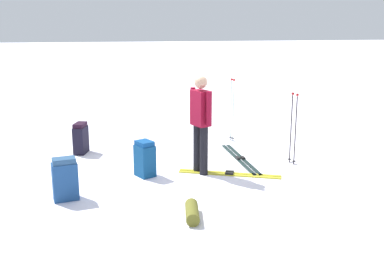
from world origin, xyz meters
The scene contains 11 objects.
ground_plane centered at (0.00, 0.00, 0.00)m, with size 80.00×80.00×0.00m, color white.
skier_standing centered at (0.55, 0.08, 0.95)m, with size 0.52×0.35×1.70m.
ski_pair_near centered at (0.71, 0.56, 0.01)m, with size 0.73×1.72×0.05m.
ski_pair_far centered at (-0.09, 0.94, 0.01)m, with size 1.94×0.34×0.05m.
backpack_large_dark centered at (0.59, -0.89, 0.30)m, with size 0.41×0.38×0.62m.
backpack_bright centered at (1.48, -2.09, 0.32)m, with size 0.31×0.41×0.65m.
backpack_small_spare centered at (-0.93, -2.10, 0.30)m, with size 0.41×0.29×0.61m.
ski_poles_planted_near centered at (0.26, 1.83, 0.73)m, with size 0.20×0.11×1.32m.
ski_poles_planted_far centered at (-1.46, 1.07, 0.76)m, with size 0.17×0.10×1.37m.
sleeping_mat_rolled centered at (2.38, -0.32, 0.09)m, with size 0.18×0.18×0.55m, color brown.
thermos_bottle centered at (0.37, -2.33, 0.13)m, with size 0.07×0.07×0.26m, color #B1B9C9.
Camera 1 is at (8.13, -1.09, 2.68)m, focal length 43.34 mm.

